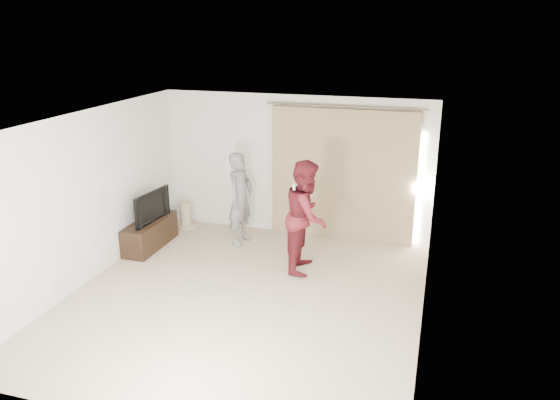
% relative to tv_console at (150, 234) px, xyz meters
% --- Properties ---
extents(floor, '(5.50, 5.50, 0.00)m').
position_rel_tv_console_xyz_m(floor, '(2.27, -1.33, -0.24)').
color(floor, tan).
rests_on(floor, ground).
extents(wall_back, '(5.00, 0.04, 2.60)m').
position_rel_tv_console_xyz_m(wall_back, '(2.27, 1.42, 1.06)').
color(wall_back, silver).
rests_on(wall_back, ground).
extents(wall_left, '(0.04, 5.50, 2.60)m').
position_rel_tv_console_xyz_m(wall_left, '(-0.23, -1.33, 1.05)').
color(wall_left, silver).
rests_on(wall_left, ground).
extents(ceiling, '(5.00, 5.50, 0.01)m').
position_rel_tv_console_xyz_m(ceiling, '(2.27, -1.33, 2.36)').
color(ceiling, white).
rests_on(ceiling, wall_back).
extents(curtain, '(2.80, 0.11, 2.46)m').
position_rel_tv_console_xyz_m(curtain, '(3.18, 1.35, 0.96)').
color(curtain, tan).
rests_on(curtain, ground).
extents(tv_console, '(0.44, 1.27, 0.49)m').
position_rel_tv_console_xyz_m(tv_console, '(0.00, 0.00, 0.00)').
color(tv_console, black).
rests_on(tv_console, ground).
extents(tv, '(0.23, 0.96, 0.55)m').
position_rel_tv_console_xyz_m(tv, '(0.00, 0.00, 0.52)').
color(tv, black).
rests_on(tv, tv_console).
extents(scratching_post, '(0.38, 0.38, 0.51)m').
position_rel_tv_console_xyz_m(scratching_post, '(0.17, 1.07, -0.04)').
color(scratching_post, tan).
rests_on(scratching_post, ground).
extents(person_man, '(0.50, 0.67, 1.66)m').
position_rel_tv_console_xyz_m(person_man, '(1.47, 0.67, 0.59)').
color(person_man, slate).
rests_on(person_man, ground).
extents(person_woman, '(0.73, 0.92, 1.81)m').
position_rel_tv_console_xyz_m(person_woman, '(2.87, -0.08, 0.66)').
color(person_woman, maroon).
rests_on(person_woman, ground).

